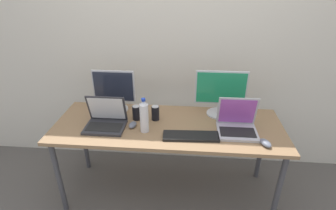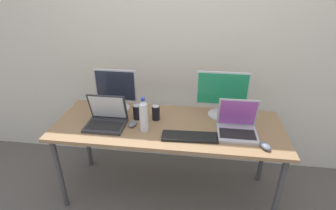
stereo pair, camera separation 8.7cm
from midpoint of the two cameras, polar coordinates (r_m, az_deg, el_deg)
ground_plane at (r=2.62m, az=1.01°, el=-18.24°), size 16.00×16.00×0.00m
wall_back at (r=2.49m, az=2.88°, el=14.04°), size 7.00×0.08×2.60m
work_desk at (r=2.19m, az=1.15°, el=-5.66°), size 1.87×0.68×0.74m
monitor_left at (r=2.35m, az=-10.20°, el=3.27°), size 0.37×0.22×0.37m
monitor_center at (r=2.25m, az=12.77°, el=2.57°), size 0.43×0.21×0.40m
laptop_silver at (r=2.17m, az=-12.16°, el=-2.85°), size 0.31×0.24×0.25m
laptop_secondary at (r=2.10m, az=16.00°, el=-4.35°), size 0.30×0.26×0.27m
keyboard_main at (r=2.00m, az=6.02°, el=-6.88°), size 0.43×0.15×0.02m
mouse_by_keyboard at (r=2.14m, az=-6.54°, el=-4.12°), size 0.07×0.10×0.04m
mouse_by_laptop at (r=2.01m, az=21.57°, el=-8.27°), size 0.10×0.12×0.04m
water_bottle at (r=2.02m, az=-4.09°, el=-2.38°), size 0.07×0.07×0.28m
soda_can_near_keyboard at (r=2.20m, az=-1.52°, el=-1.71°), size 0.07×0.07×0.13m
soda_can_by_laptop at (r=2.22m, az=-5.66°, el=-1.54°), size 0.07×0.07×0.13m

